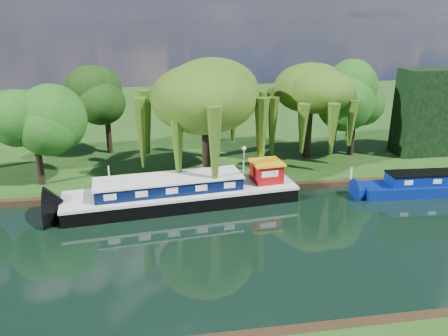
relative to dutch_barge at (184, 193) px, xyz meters
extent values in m
plane|color=black|center=(4.70, -6.61, -0.88)|extent=(120.00, 120.00, 0.00)
cube|color=#1D3E11|center=(4.70, 27.39, -0.65)|extent=(120.00, 52.00, 0.45)
cube|color=black|center=(-0.14, -0.02, -0.46)|extent=(16.97, 5.49, 1.11)
cube|color=silver|center=(-0.14, -0.02, 0.19)|extent=(17.07, 5.58, 0.20)
cube|color=#061133|center=(-1.06, -0.12, 0.74)|extent=(10.56, 3.77, 0.88)
cube|color=silver|center=(-1.06, -0.12, 1.23)|extent=(10.76, 3.98, 0.11)
cube|color=#940A0B|center=(6.30, 0.69, 0.99)|extent=(2.25, 2.25, 1.39)
cube|color=orange|center=(6.30, 0.69, 1.76)|extent=(2.50, 2.50, 0.15)
cylinder|color=silver|center=(-5.11, -0.56, 1.41)|extent=(0.09, 0.09, 2.22)
cube|color=navy|center=(20.03, -1.05, -0.52)|extent=(13.06, 2.77, 0.97)
cube|color=navy|center=(20.03, -1.05, 0.37)|extent=(9.15, 2.04, 0.81)
cube|color=black|center=(20.03, -1.05, 0.83)|extent=(9.26, 2.16, 0.11)
cube|color=silver|center=(16.59, -1.72, 0.41)|extent=(0.65, 0.08, 0.35)
cube|color=silver|center=(18.86, -1.82, 0.41)|extent=(0.65, 0.08, 0.35)
cylinder|color=black|center=(2.22, 4.70, 2.25)|extent=(0.69, 0.69, 5.36)
ellipsoid|color=#344F11|center=(2.22, 4.70, 6.12)|extent=(7.48, 7.48, 4.83)
cylinder|color=black|center=(12.08, 8.04, 1.88)|extent=(0.65, 0.65, 4.62)
ellipsoid|color=#344F11|center=(12.08, 8.04, 5.22)|extent=(6.31, 6.31, 4.08)
cylinder|color=black|center=(-10.89, 4.62, 2.40)|extent=(0.48, 0.48, 5.65)
ellipsoid|color=#184F13|center=(-10.89, 4.62, 4.71)|extent=(4.63, 4.63, 4.63)
cylinder|color=black|center=(-6.29, 12.32, 2.48)|extent=(0.47, 0.47, 5.81)
ellipsoid|color=black|center=(-6.29, 12.32, 4.86)|extent=(4.65, 4.65, 4.65)
cylinder|color=black|center=(16.44, 8.02, 2.50)|extent=(0.57, 0.57, 5.85)
ellipsoid|color=#184F13|center=(16.44, 8.02, 4.89)|extent=(4.68, 4.68, 4.68)
cube|color=black|center=(23.70, 7.39, 3.57)|extent=(6.00, 3.00, 8.00)
cylinder|color=silver|center=(5.20, 3.89, 0.67)|extent=(0.10, 0.10, 2.20)
sphere|color=white|center=(5.20, 3.89, 1.95)|extent=(0.36, 0.36, 0.36)
cylinder|color=silver|center=(-5.30, 1.79, 0.07)|extent=(0.16, 0.16, 1.00)
cylinder|color=silver|center=(0.70, 1.79, 0.07)|extent=(0.16, 0.16, 1.00)
cylinder|color=silver|center=(7.70, 1.79, 0.07)|extent=(0.16, 0.16, 1.00)
cylinder|color=silver|center=(13.70, 1.79, 0.07)|extent=(0.16, 0.16, 1.00)
camera|label=1|loc=(-1.75, -29.39, 12.24)|focal=35.00mm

